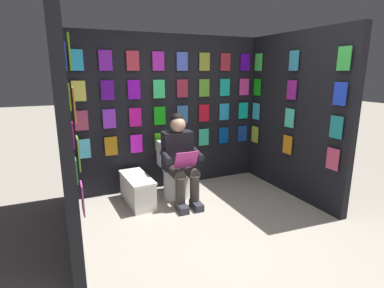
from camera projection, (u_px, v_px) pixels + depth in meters
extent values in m
plane|color=#B2A899|center=(238.00, 248.00, 3.02)|extent=(30.00, 30.00, 0.00)
cube|color=black|center=(169.00, 113.00, 4.51)|extent=(2.98, 0.10, 2.25)
cube|color=#4FDBEA|center=(84.00, 149.00, 4.03)|extent=(0.17, 0.01, 0.26)
cube|color=#B27710|center=(111.00, 146.00, 4.17)|extent=(0.17, 0.01, 0.26)
cube|color=#F01EEF|center=(137.00, 144.00, 4.32)|extent=(0.17, 0.01, 0.26)
cube|color=#38A70F|center=(160.00, 141.00, 4.46)|extent=(0.17, 0.01, 0.26)
cube|color=#B7355E|center=(183.00, 139.00, 4.60)|extent=(0.17, 0.01, 0.26)
cube|color=#32BD94|center=(204.00, 137.00, 4.74)|extent=(0.17, 0.01, 0.26)
cube|color=#0849A9|center=(224.00, 135.00, 4.88)|extent=(0.17, 0.01, 0.26)
cube|color=#143F9D|center=(242.00, 134.00, 5.02)|extent=(0.17, 0.01, 0.26)
cube|color=#A73861|center=(81.00, 121.00, 3.94)|extent=(0.17, 0.01, 0.26)
cube|color=#8C2EDC|center=(109.00, 119.00, 4.08)|extent=(0.17, 0.01, 0.26)
cube|color=#DE14A0|center=(135.00, 117.00, 4.23)|extent=(0.17, 0.01, 0.26)
cube|color=#1AB817|center=(160.00, 116.00, 4.37)|extent=(0.17, 0.01, 0.26)
cube|color=#366DAD|center=(183.00, 114.00, 4.51)|extent=(0.17, 0.01, 0.26)
cube|color=red|center=(204.00, 113.00, 4.65)|extent=(0.17, 0.01, 0.26)
cube|color=#249FDC|center=(224.00, 112.00, 4.79)|extent=(0.17, 0.01, 0.26)
cube|color=#10C1A5|center=(243.00, 111.00, 4.93)|extent=(0.17, 0.01, 0.26)
cube|color=#E5DB4B|center=(79.00, 91.00, 3.85)|extent=(0.17, 0.01, 0.26)
cube|color=#570E99|center=(107.00, 90.00, 3.99)|extent=(0.17, 0.01, 0.26)
cube|color=#8C0ECA|center=(134.00, 90.00, 4.14)|extent=(0.17, 0.01, 0.26)
cube|color=#39E27F|center=(159.00, 89.00, 4.28)|extent=(0.17, 0.01, 0.26)
cube|color=#A12640|center=(182.00, 88.00, 4.42)|extent=(0.17, 0.01, 0.26)
cube|color=#5CA42F|center=(204.00, 88.00, 4.56)|extent=(0.17, 0.01, 0.26)
cube|color=#17BAA9|center=(225.00, 87.00, 4.70)|extent=(0.17, 0.01, 0.26)
cube|color=#EC39A3|center=(244.00, 87.00, 4.84)|extent=(0.17, 0.01, 0.26)
cube|color=#27B3DF|center=(76.00, 60.00, 3.76)|extent=(0.17, 0.01, 0.26)
cube|color=purple|center=(105.00, 60.00, 3.90)|extent=(0.17, 0.01, 0.26)
cube|color=#CB3245|center=(133.00, 61.00, 4.05)|extent=(0.17, 0.01, 0.26)
cube|color=#B622B7|center=(158.00, 61.00, 4.19)|extent=(0.17, 0.01, 0.26)
cube|color=#4960D8|center=(182.00, 61.00, 4.33)|extent=(0.17, 0.01, 0.26)
cube|color=olive|center=(205.00, 62.00, 4.47)|extent=(0.17, 0.01, 0.26)
cube|color=#A82936|center=(225.00, 62.00, 4.61)|extent=(0.17, 0.01, 0.26)
cube|color=#5509B1|center=(245.00, 62.00, 4.75)|extent=(0.17, 0.01, 0.26)
cube|color=black|center=(294.00, 116.00, 4.20)|extent=(0.10, 1.92, 2.25)
cube|color=#ADBD37|center=(255.00, 134.00, 4.95)|extent=(0.01, 0.17, 0.26)
cube|color=orange|center=(287.00, 145.00, 4.26)|extent=(0.01, 0.17, 0.26)
cube|color=#D0466B|center=(333.00, 159.00, 3.57)|extent=(0.01, 0.17, 0.26)
cube|color=#35B3D0|center=(256.00, 111.00, 4.86)|extent=(0.01, 0.17, 0.26)
cube|color=#48DEBD|center=(289.00, 118.00, 4.17)|extent=(0.01, 0.17, 0.26)
cube|color=teal|center=(336.00, 127.00, 3.48)|extent=(0.01, 0.17, 0.26)
cube|color=#0DA910|center=(257.00, 87.00, 4.77)|extent=(0.01, 0.17, 0.26)
cube|color=#97208F|center=(292.00, 90.00, 4.08)|extent=(0.01, 0.17, 0.26)
cube|color=blue|center=(340.00, 94.00, 3.39)|extent=(0.01, 0.17, 0.26)
cube|color=#3FDA47|center=(259.00, 62.00, 4.68)|extent=(0.01, 0.17, 0.26)
cube|color=teal|center=(294.00, 61.00, 3.99)|extent=(0.01, 0.17, 0.26)
cube|color=green|center=(344.00, 58.00, 3.30)|extent=(0.01, 0.17, 0.26)
cube|color=black|center=(64.00, 133.00, 3.02)|extent=(0.10, 1.92, 2.25)
cube|color=#D543AD|center=(83.00, 199.00, 2.46)|extent=(0.01, 0.17, 0.26)
cube|color=#2D924B|center=(76.00, 171.00, 3.15)|extent=(0.01, 0.17, 0.26)
cube|color=#D2199C|center=(73.00, 153.00, 3.85)|extent=(0.01, 0.17, 0.26)
cube|color=#6CA736|center=(78.00, 153.00, 2.37)|extent=(0.01, 0.17, 0.26)
cube|color=#C2107C|center=(73.00, 135.00, 3.06)|extent=(0.01, 0.17, 0.26)
cube|color=#77DC27|center=(70.00, 123.00, 3.76)|extent=(0.01, 0.17, 0.26)
cube|color=orange|center=(74.00, 105.00, 2.28)|extent=(0.01, 0.17, 0.26)
cube|color=#8CAC0E|center=(69.00, 97.00, 2.97)|extent=(0.01, 0.17, 0.26)
cube|color=#3945A4|center=(67.00, 92.00, 3.66)|extent=(0.01, 0.17, 0.26)
cube|color=#60A210|center=(69.00, 52.00, 2.19)|extent=(0.01, 0.17, 0.26)
cube|color=#2337BB|center=(66.00, 57.00, 2.88)|extent=(0.01, 0.17, 0.26)
cube|color=#9A2762|center=(64.00, 59.00, 3.57)|extent=(0.01, 0.17, 0.26)
cylinder|color=white|center=(177.00, 183.00, 4.24)|extent=(0.38, 0.38, 0.40)
cylinder|color=white|center=(177.00, 169.00, 4.19)|extent=(0.41, 0.41, 0.02)
cube|color=white|center=(171.00, 152.00, 4.39)|extent=(0.39, 0.19, 0.36)
cylinder|color=white|center=(173.00, 154.00, 4.31)|extent=(0.39, 0.08, 0.39)
cube|color=black|center=(177.00, 150.00, 4.10)|extent=(0.41, 0.23, 0.52)
sphere|color=tan|center=(178.00, 125.00, 3.99)|extent=(0.21, 0.21, 0.21)
sphere|color=black|center=(177.00, 120.00, 4.00)|extent=(0.17, 0.17, 0.17)
cylinder|color=#38332D|center=(190.00, 171.00, 4.02)|extent=(0.16, 0.40, 0.15)
cylinder|color=#38332D|center=(175.00, 173.00, 3.94)|extent=(0.16, 0.40, 0.15)
cylinder|color=#38332D|center=(195.00, 192.00, 3.91)|extent=(0.12, 0.12, 0.42)
cylinder|color=#38332D|center=(180.00, 194.00, 3.83)|extent=(0.12, 0.12, 0.42)
cube|color=#33333D|center=(196.00, 205.00, 3.89)|extent=(0.12, 0.26, 0.09)
cube|color=#33333D|center=(182.00, 208.00, 3.82)|extent=(0.12, 0.26, 0.09)
cylinder|color=black|center=(197.00, 154.00, 4.03)|extent=(0.09, 0.31, 0.13)
cylinder|color=black|center=(166.00, 157.00, 3.87)|extent=(0.09, 0.31, 0.13)
cube|color=#C33590|center=(186.00, 160.00, 3.80)|extent=(0.30, 0.14, 0.23)
cube|color=white|center=(137.00, 191.00, 4.02)|extent=(0.33, 0.71, 0.36)
cube|color=white|center=(137.00, 177.00, 3.97)|extent=(0.35, 0.74, 0.03)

